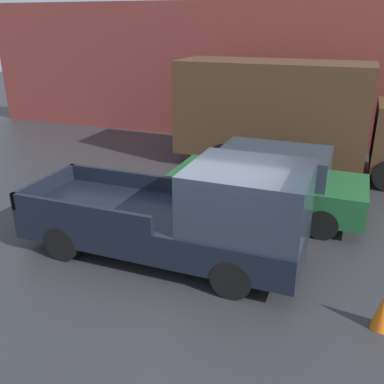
# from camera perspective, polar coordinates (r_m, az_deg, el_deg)

# --- Properties ---
(ground_plane) EXTENTS (60.00, 60.00, 0.00)m
(ground_plane) POSITION_cam_1_polar(r_m,az_deg,el_deg) (8.80, 2.59, -9.68)
(ground_plane) COLOR #2D2D30
(building_wall) EXTENTS (28.00, 0.15, 5.33)m
(building_wall) POSITION_cam_1_polar(r_m,az_deg,el_deg) (16.98, 13.60, 14.79)
(building_wall) COLOR brown
(building_wall) RESTS_ON ground
(pickup_truck) EXTENTS (5.80, 2.11, 2.15)m
(pickup_truck) POSITION_cam_1_polar(r_m,az_deg,el_deg) (8.53, -0.37, -3.16)
(pickup_truck) COLOR black
(pickup_truck) RESTS_ON ground
(car) EXTENTS (4.71, 1.95, 1.72)m
(car) POSITION_cam_1_polar(r_m,az_deg,el_deg) (10.80, 10.22, 1.33)
(car) COLOR #1E592D
(car) RESTS_ON ground
(delivery_truck) EXTENTS (7.92, 2.36, 3.43)m
(delivery_truck) POSITION_cam_1_polar(r_m,az_deg,el_deg) (14.27, 12.99, 10.17)
(delivery_truck) COLOR #4C331E
(delivery_truck) RESTS_ON ground
(newspaper_box) EXTENTS (0.45, 0.40, 1.01)m
(newspaper_box) POSITION_cam_1_polar(r_m,az_deg,el_deg) (16.89, 19.15, 6.69)
(newspaper_box) COLOR red
(newspaper_box) RESTS_ON ground
(traffic_cone) EXTENTS (0.32, 0.32, 0.70)m
(traffic_cone) POSITION_cam_1_polar(r_m,az_deg,el_deg) (7.65, 24.16, -14.15)
(traffic_cone) COLOR orange
(traffic_cone) RESTS_ON ground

